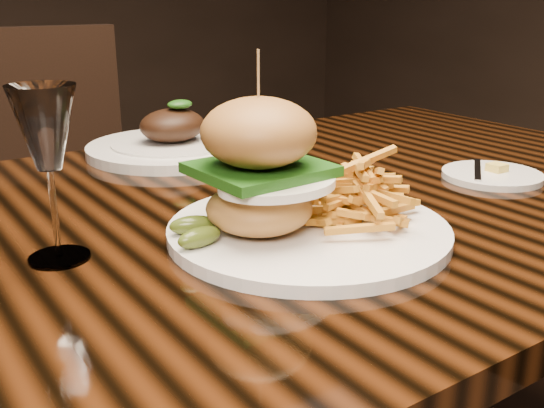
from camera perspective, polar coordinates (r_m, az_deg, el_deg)
dining_table at (r=0.90m, az=-3.01°, el=-4.84°), size 1.60×0.90×0.75m
burger_plate at (r=0.75m, az=2.85°, el=1.19°), size 0.34×0.34×0.22m
side_saucer at (r=1.07m, az=19.12°, el=2.48°), size 0.16×0.16×0.02m
ramekin at (r=0.85m, az=-0.92°, el=0.29°), size 0.08×0.08×0.03m
wine_glass at (r=0.70m, az=-19.63°, el=5.94°), size 0.07×0.07×0.19m
far_dish at (r=1.18m, az=-8.84°, el=5.40°), size 0.31×0.31×0.10m
chair_far at (r=1.73m, az=-18.98°, el=0.82°), size 0.46×0.47×0.95m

